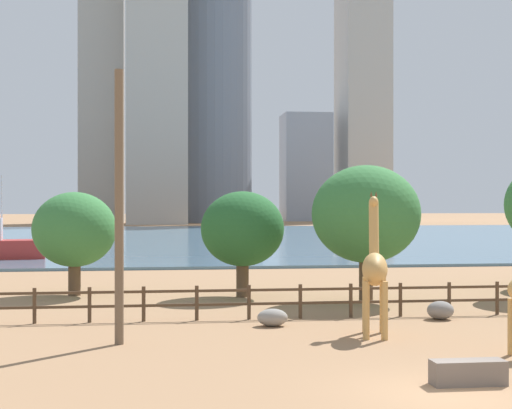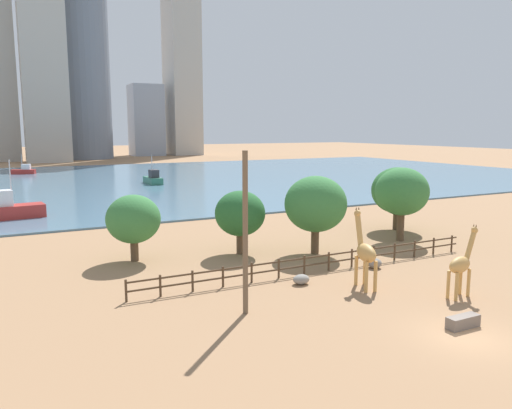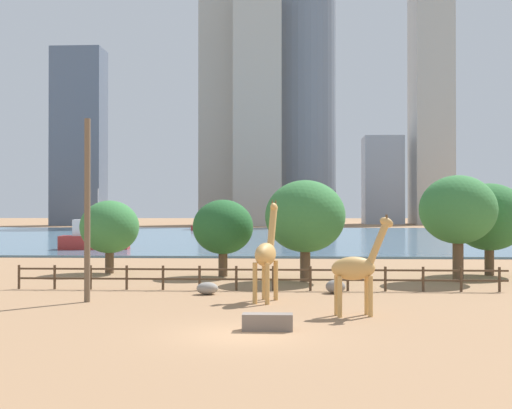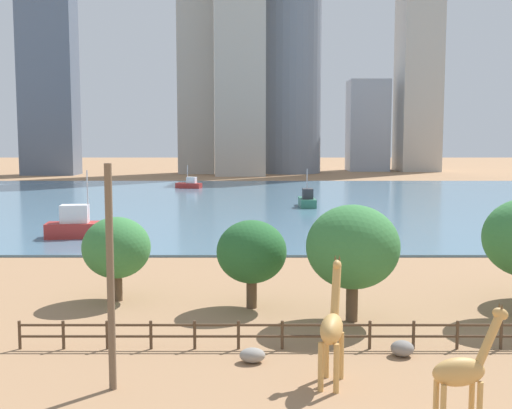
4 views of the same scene
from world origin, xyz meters
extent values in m
plane|color=#9E7551|center=(0.00, 80.00, 0.00)|extent=(400.00, 400.00, 0.00)
cube|color=slate|center=(0.00, 77.00, 0.10)|extent=(180.00, 86.00, 0.20)
cylinder|color=tan|center=(3.53, 4.20, 0.82)|extent=(0.22, 0.22, 1.64)
cylinder|color=tan|center=(0.42, 8.59, 0.94)|extent=(0.27, 0.27, 1.88)
cylinder|color=tan|center=(0.98, 8.45, 0.94)|extent=(0.27, 0.27, 1.88)
cylinder|color=tan|center=(0.05, 7.18, 0.94)|extent=(0.27, 0.27, 1.88)
cylinder|color=tan|center=(0.62, 7.03, 0.94)|extent=(0.27, 0.27, 1.88)
ellipsoid|color=tan|center=(0.52, 7.81, 2.21)|extent=(1.33, 2.22, 1.09)
cylinder|color=tan|center=(0.80, 8.89, 3.41)|extent=(0.57, 1.04, 2.08)
ellipsoid|color=tan|center=(0.88, 9.22, 4.40)|extent=(0.52, 0.84, 0.63)
cone|color=brown|center=(0.80, 9.24, 4.72)|extent=(0.12, 0.12, 0.20)
cone|color=brown|center=(0.96, 9.19, 4.72)|extent=(0.12, 0.12, 0.20)
cylinder|color=brown|center=(-7.79, 7.40, 4.28)|extent=(0.28, 0.28, 8.55)
ellipsoid|color=gray|center=(-2.53, 10.28, 0.31)|extent=(1.10, 0.83, 0.62)
ellipsoid|color=gray|center=(4.00, 11.06, 0.35)|extent=(1.01, 0.92, 0.69)
cube|color=#72665B|center=(0.83, 0.82, 0.30)|extent=(1.80, 0.60, 0.60)
cylinder|color=#4C3826|center=(-11.03, 12.00, 0.65)|extent=(0.14, 0.14, 1.30)
cylinder|color=#4C3826|center=(-9.06, 12.00, 0.65)|extent=(0.14, 0.14, 1.30)
cylinder|color=#4C3826|center=(-7.10, 12.00, 0.65)|extent=(0.14, 0.14, 1.30)
cylinder|color=#4C3826|center=(-5.13, 12.00, 0.65)|extent=(0.14, 0.14, 1.30)
cylinder|color=#4C3826|center=(-3.16, 12.00, 0.65)|extent=(0.14, 0.14, 1.30)
cylinder|color=#4C3826|center=(-1.19, 12.00, 0.65)|extent=(0.14, 0.14, 1.30)
cylinder|color=#4C3826|center=(0.78, 12.00, 0.65)|extent=(0.14, 0.14, 1.30)
cylinder|color=#4C3826|center=(2.74, 12.00, 0.65)|extent=(0.14, 0.14, 1.30)
cylinder|color=#4C3826|center=(4.71, 12.00, 0.65)|extent=(0.14, 0.14, 1.30)
cylinder|color=#4C3826|center=(6.68, 12.00, 0.65)|extent=(0.14, 0.14, 1.30)
cube|color=#4C3826|center=(0.00, 12.00, 1.10)|extent=(26.10, 0.08, 0.10)
cube|color=#4C3826|center=(0.00, 12.00, 0.59)|extent=(26.10, 0.08, 0.10)
cylinder|color=brown|center=(-2.62, 19.00, 0.81)|extent=(0.58, 0.58, 1.62)
ellipsoid|color=#26602D|center=(-2.62, 19.00, 3.18)|extent=(3.89, 3.89, 3.50)
cylinder|color=brown|center=(-10.45, 20.58, 0.78)|extent=(0.58, 0.58, 1.56)
ellipsoid|color=#387A3D|center=(-10.45, 20.58, 3.13)|extent=(3.94, 3.94, 3.55)
cylinder|color=brown|center=(2.59, 16.40, 0.99)|extent=(0.62, 0.62, 1.98)
ellipsoid|color=#387A3D|center=(2.59, 16.40, 3.91)|extent=(4.80, 4.80, 4.32)
cube|color=#337259|center=(4.48, 69.41, 0.76)|extent=(2.09, 5.65, 1.13)
cube|color=#333338|center=(4.48, 68.71, 2.00)|extent=(1.37, 2.04, 1.35)
cylinder|color=silver|center=(4.47, 69.69, 3.30)|extent=(0.12, 0.12, 3.94)
cube|color=#B22D28|center=(-14.64, 100.49, 0.67)|extent=(4.94, 2.98, 0.93)
cube|color=silver|center=(-14.09, 100.31, 1.69)|extent=(1.93, 1.56, 1.12)
cylinder|color=silver|center=(-14.87, 100.55, 2.76)|extent=(0.15, 0.15, 3.26)
cylinder|color=silver|center=(-17.98, 43.07, 4.01)|extent=(0.13, 0.13, 4.85)
cube|color=#B7B2A8|center=(42.71, 164.63, 49.13)|extent=(10.65, 14.35, 98.26)
cylinder|color=slate|center=(5.94, 154.74, 46.42)|extent=(17.56, 17.56, 92.84)
cube|color=#ADA89E|center=(-17.63, 151.72, 31.70)|extent=(9.30, 8.97, 63.40)
cube|color=#B7B2A8|center=(-6.11, 141.53, 30.57)|extent=(12.15, 8.77, 61.14)
cube|color=#939EAD|center=(28.88, 164.53, 12.58)|extent=(11.03, 10.43, 25.16)
camera|label=1|loc=(-6.72, -17.29, 4.43)|focal=55.00mm
camera|label=2|loc=(-18.74, -15.22, 9.63)|focal=35.00mm
camera|label=3|loc=(1.56, -22.03, 4.33)|focal=45.00mm
camera|label=4|loc=(-2.37, -16.00, 9.51)|focal=45.00mm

